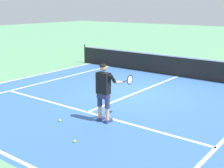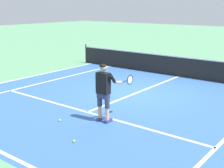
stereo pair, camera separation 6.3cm
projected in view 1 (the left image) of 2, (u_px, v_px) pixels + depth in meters
name	position (u px, v px, depth m)	size (l,w,h in m)	color
ground_plane	(134.00, 94.00, 11.83)	(80.00, 80.00, 0.00)	#609E70
court_inner_surface	(117.00, 100.00, 10.98)	(10.98, 10.05, 0.00)	#3866A8
line_service	(87.00, 112.00, 9.77)	(8.23, 0.10, 0.01)	white
line_centre_service	(142.00, 91.00, 12.22)	(0.10, 6.40, 0.01)	white
line_singles_left	(41.00, 83.00, 13.41)	(0.10, 9.65, 0.01)	white
line_doubles_left	(21.00, 79.00, 14.22)	(0.10, 9.65, 0.01)	white
tennis_net	(178.00, 66.00, 14.56)	(11.96, 0.08, 1.07)	#333338
tennis_player	(104.00, 89.00, 8.76)	(0.63, 1.11, 1.71)	navy
tennis_ball_near_feet	(74.00, 141.00, 7.62)	(0.07, 0.07, 0.07)	#CCE02D
tennis_ball_by_baseline	(60.00, 120.00, 8.98)	(0.07, 0.07, 0.07)	#CCE02D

